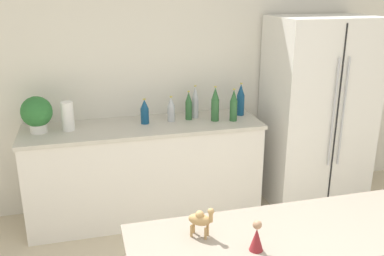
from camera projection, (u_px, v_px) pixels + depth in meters
wall_back at (178, 75)px, 4.15m from camera, size 8.00×0.06×2.55m
back_counter at (145, 171)px, 4.01m from camera, size 2.15×0.63×0.91m
refrigerator at (317, 112)px, 4.22m from camera, size 0.96×0.71×1.84m
potted_plant at (37, 113)px, 3.61m from camera, size 0.26×0.26×0.32m
paper_towel_roll at (68, 116)px, 3.69m from camera, size 0.10×0.10×0.25m
back_bottle_0 at (145, 112)px, 3.87m from camera, size 0.08×0.08×0.23m
back_bottle_1 at (241, 100)px, 4.11m from camera, size 0.07×0.07×0.32m
back_bottle_2 at (195, 102)px, 4.03m from camera, size 0.06×0.06×0.31m
back_bottle_3 at (189, 106)px, 3.98m from camera, size 0.06×0.06×0.27m
back_bottle_4 at (215, 104)px, 3.94m from camera, size 0.07×0.07×0.33m
back_bottle_5 at (171, 109)px, 3.94m from camera, size 0.07×0.07×0.24m
back_bottle_6 at (234, 106)px, 3.94m from camera, size 0.07×0.07×0.30m
camel_figurine at (201, 219)px, 2.01m from camera, size 0.12×0.11×0.16m
wise_man_figurine_blue at (257, 237)px, 1.91m from camera, size 0.06×0.06×0.15m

